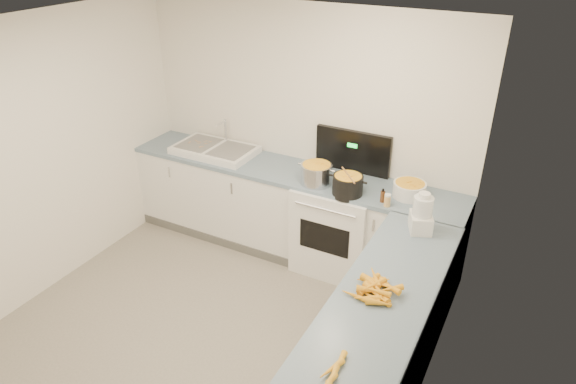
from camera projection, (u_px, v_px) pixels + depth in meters
The scene contains 19 objects.
floor at pixel (193, 352), 4.22m from camera, with size 3.50×4.00×0.00m, color gray, non-canonical shape.
ceiling at pixel (156, 42), 3.04m from camera, with size 3.50×4.00×0.00m, color white, non-canonical shape.
wall_back at pixel (304, 131), 5.19m from camera, with size 3.50×2.50×0.00m, color white, non-canonical shape.
wall_left at pixel (14, 172), 4.35m from camera, with size 4.00×2.50×0.00m, color white, non-canonical shape.
wall_right at pixel (423, 298), 2.90m from camera, with size 4.00×2.50×0.00m, color white, non-canonical shape.
counter_back at pixel (290, 211), 5.32m from camera, with size 3.50×0.62×0.94m.
counter_right at pixel (378, 347), 3.63m from camera, with size 0.62×2.20×0.94m.
stove at pixel (338, 224), 5.08m from camera, with size 0.76×0.65×1.36m.
sink at pixel (215, 150), 5.45m from camera, with size 0.86×0.52×0.31m.
steel_pot at pixel (316, 175), 4.80m from camera, with size 0.29×0.29×0.22m, color silver.
black_pot at pixel (348, 186), 4.62m from camera, with size 0.28×0.28×0.20m, color black.
wooden_spoon at pixel (348, 175), 4.57m from camera, with size 0.01×0.01×0.34m, color #AD7A47.
mixing_bowl at pixel (409, 190), 4.58m from camera, with size 0.29×0.29×0.14m, color white.
extract_bottle at pixel (383, 197), 4.50m from camera, with size 0.04×0.04×0.10m, color #593319.
spice_jar at pixel (387, 201), 4.44m from camera, with size 0.06×0.06×0.10m, color #E5B266.
food_processor at pixel (422, 215), 4.04m from camera, with size 0.23×0.25×0.34m.
carrot_pile at pixel (376, 289), 3.40m from camera, with size 0.37×0.36×0.08m.
peeled_carrots at pixel (331, 378), 2.76m from camera, with size 0.14×0.42×0.04m.
peelings at pixel (201, 142), 5.53m from camera, with size 0.21×0.26×0.01m.
Camera 1 is at (2.14, -2.37, 3.15)m, focal length 32.00 mm.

